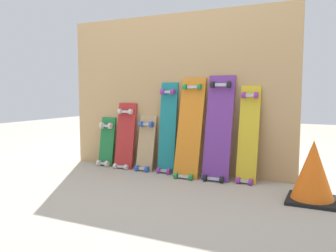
{
  "coord_description": "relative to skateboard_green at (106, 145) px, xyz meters",
  "views": [
    {
      "loc": [
        1.38,
        -2.93,
        0.76
      ],
      "look_at": [
        0.0,
        -0.07,
        0.45
      ],
      "focal_mm": 36.91,
      "sensor_mm": 36.0,
      "label": 1
    }
  ],
  "objects": [
    {
      "name": "plywood_wall_panel",
      "position": [
        0.74,
        0.09,
        0.53
      ],
      "size": [
        2.27,
        0.04,
        1.49
      ],
      "primitive_type": "cube",
      "color": "tan",
      "rests_on": "ground"
    },
    {
      "name": "skateboard_orange",
      "position": [
        0.95,
        -0.06,
        0.19
      ],
      "size": [
        0.23,
        0.29,
        0.96
      ],
      "color": "orange",
      "rests_on": "ground"
    },
    {
      "name": "traffic_cone",
      "position": [
        2.0,
        -0.38,
        -0.0
      ],
      "size": [
        0.33,
        0.33,
        0.43
      ],
      "color": "black",
      "rests_on": "ground"
    },
    {
      "name": "skateboard_purple",
      "position": [
        1.22,
        -0.05,
        0.2
      ],
      "size": [
        0.24,
        0.27,
        0.98
      ],
      "color": "#6B338C",
      "rests_on": "ground"
    },
    {
      "name": "skateboard_red",
      "position": [
        0.24,
        -0.01,
        0.07
      ],
      "size": [
        0.21,
        0.18,
        0.72
      ],
      "color": "#B22626",
      "rests_on": "ground"
    },
    {
      "name": "skateboard_yellow",
      "position": [
        1.47,
        -0.03,
        0.16
      ],
      "size": [
        0.17,
        0.22,
        0.89
      ],
      "color": "gold",
      "rests_on": "ground"
    },
    {
      "name": "skateboard_green",
      "position": [
        0.0,
        0.0,
        0.0
      ],
      "size": [
        0.17,
        0.16,
        0.56
      ],
      "color": "#1E7238",
      "rests_on": "ground"
    },
    {
      "name": "ground_plane",
      "position": [
        0.74,
        0.02,
        -0.22
      ],
      "size": [
        12.0,
        12.0,
        0.0
      ],
      "primitive_type": "plane",
      "color": "#A89E8E"
    },
    {
      "name": "skateboard_teal",
      "position": [
        0.7,
        0.0,
        0.17
      ],
      "size": [
        0.17,
        0.17,
        0.92
      ],
      "color": "#197A7F",
      "rests_on": "ground"
    },
    {
      "name": "skateboard_natural",
      "position": [
        0.48,
        -0.01,
        0.01
      ],
      "size": [
        0.18,
        0.19,
        0.6
      ],
      "color": "tan",
      "rests_on": "ground"
    }
  ]
}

